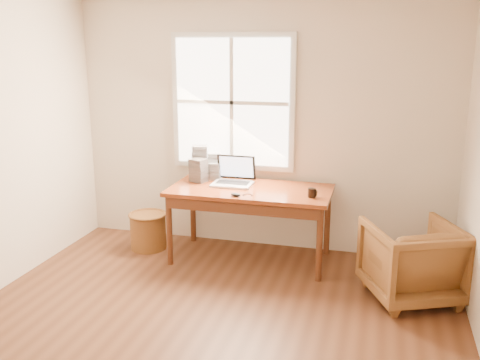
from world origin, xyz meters
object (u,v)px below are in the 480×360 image
object	(u,v)px
coffee_mug	(312,193)
cd_stack_a	(215,166)
wicker_stool	(148,231)
desk	(250,190)
laptop	(232,171)
armchair	(412,261)

from	to	relation	value
coffee_mug	cd_stack_a	world-z (taller)	cd_stack_a
wicker_stool	coffee_mug	xyz separation A→B (m)	(1.76, -0.15, 0.60)
desk	coffee_mug	world-z (taller)	coffee_mug
laptop	cd_stack_a	bearing A→B (deg)	135.73
desk	wicker_stool	distance (m)	1.25
wicker_stool	desk	bearing A→B (deg)	0.00
desk	wicker_stool	size ratio (longest dim) A/B	4.23
laptop	coffee_mug	xyz separation A→B (m)	(0.84, -0.21, -0.11)
wicker_stool	coffee_mug	size ratio (longest dim) A/B	4.42
armchair	desk	bearing A→B (deg)	-41.27
armchair	laptop	world-z (taller)	laptop
armchair	cd_stack_a	distance (m)	2.24
armchair	cd_stack_a	xyz separation A→B (m)	(-2.02, 0.79, 0.54)
cd_stack_a	coffee_mug	bearing A→B (deg)	-22.82
wicker_stool	cd_stack_a	size ratio (longest dim) A/B	1.41
laptop	coffee_mug	size ratio (longest dim) A/B	4.92
desk	laptop	distance (m)	0.27
desk	cd_stack_a	bearing A→B (deg)	146.63
wicker_stool	laptop	bearing A→B (deg)	3.58
coffee_mug	desk	bearing A→B (deg)	155.83
laptop	coffee_mug	world-z (taller)	laptop
laptop	wicker_stool	bearing A→B (deg)	-176.90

